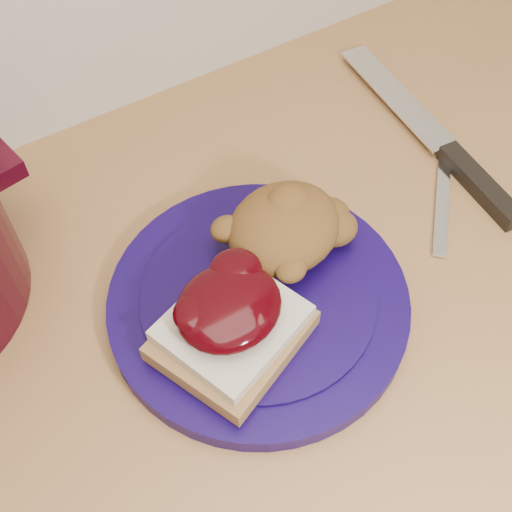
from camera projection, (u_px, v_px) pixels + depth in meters
base_cabinet at (251, 455)px, 0.99m from camera, size 4.00×0.60×0.86m
plate at (258, 301)px, 0.59m from camera, size 0.34×0.34×0.02m
sandwich at (231, 322)px, 0.53m from camera, size 0.15×0.14×0.06m
stuffing_mound at (284, 227)px, 0.59m from camera, size 0.14×0.12×0.06m
chef_knife at (455, 159)px, 0.70m from camera, size 0.06×0.32×0.02m
butter_knife at (443, 191)px, 0.68m from camera, size 0.13×0.13×0.00m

